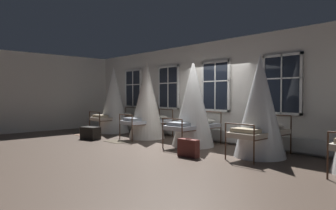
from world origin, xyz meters
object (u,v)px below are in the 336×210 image
at_px(cot_fourth, 260,107).
at_px(travel_trunk, 90,133).
at_px(cot_second, 147,101).
at_px(suitcase_dark, 188,148).
at_px(cot_third, 193,104).
at_px(cot_first, 114,101).

distance_m(cot_fourth, travel_trunk, 5.96).
bearing_deg(cot_second, cot_fourth, -88.04).
distance_m(suitcase_dark, travel_trunk, 4.45).
height_order(cot_third, travel_trunk, cot_third).
bearing_deg(cot_first, suitcase_dark, -104.69).
relative_size(cot_first, cot_third, 1.03).
xyz_separation_m(cot_second, travel_trunk, (-1.14, -1.62, -1.13)).
relative_size(cot_fourth, suitcase_dark, 4.48).
relative_size(cot_first, cot_second, 0.98).
distance_m(cot_second, suitcase_dark, 3.72).
relative_size(cot_first, cot_fourth, 1.05).
distance_m(cot_fourth, suitcase_dark, 2.06).
relative_size(cot_third, travel_trunk, 4.10).
height_order(cot_fourth, travel_trunk, cot_fourth).
bearing_deg(cot_first, cot_fourth, -91.27).
distance_m(cot_first, travel_trunk, 2.28).
height_order(cot_second, cot_third, cot_second).
height_order(cot_first, suitcase_dark, cot_first).
bearing_deg(travel_trunk, suitcase_dark, 4.12).
bearing_deg(suitcase_dark, cot_second, 153.42).
bearing_deg(cot_fourth, cot_third, 90.75).
bearing_deg(cot_first, cot_second, -92.03).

